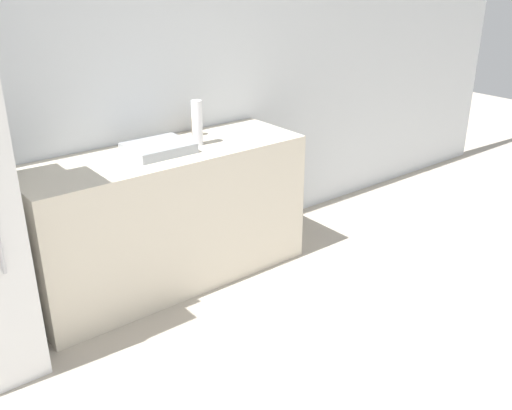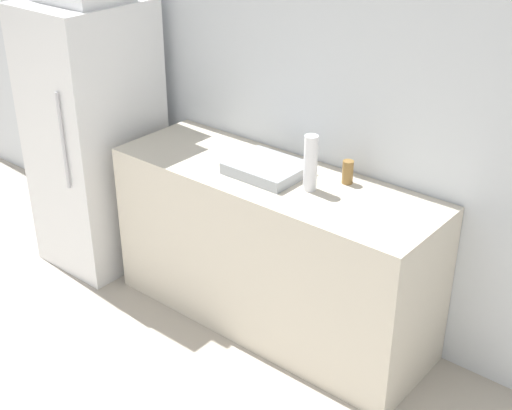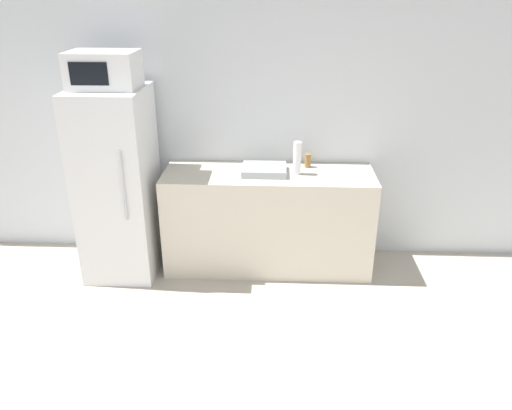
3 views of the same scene
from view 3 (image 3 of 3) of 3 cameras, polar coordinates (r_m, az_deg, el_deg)
The scene contains 7 objects.
wall_back at distance 4.58m, azimuth 1.00°, elevation 9.65°, with size 8.00×0.06×2.60m, color silver.
refrigerator at distance 4.51m, azimuth -15.51°, elevation 2.29°, with size 0.61×0.70×1.67m.
microwave at distance 4.26m, azimuth -17.00°, elevation 14.56°, with size 0.54×0.39×0.29m.
counter at distance 4.55m, azimuth 1.39°, elevation -1.74°, with size 1.86×0.61×0.92m, color beige.
sink_basin at distance 4.36m, azimuth 0.94°, elevation 4.05°, with size 0.38×0.32×0.06m, color #9EA3A8.
bottle_tall at distance 4.32m, azimuth 4.72°, elevation 5.36°, with size 0.07×0.07×0.29m, color silver.
bottle_short at distance 4.52m, azimuth 5.93°, elevation 5.07°, with size 0.06×0.06×0.12m, color olive.
Camera 3 is at (0.12, -1.07, 2.44)m, focal length 35.00 mm.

